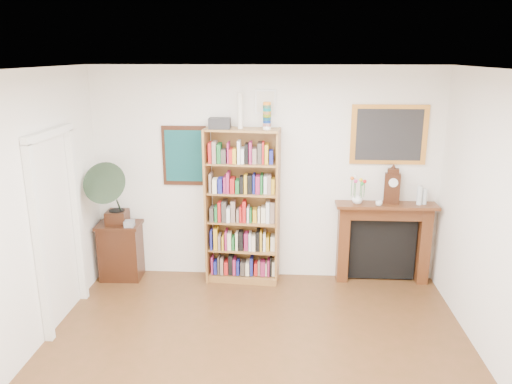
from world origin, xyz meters
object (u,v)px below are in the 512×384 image
gramophone (111,190)px  bottle_right (425,197)px  bookshelf (243,198)px  bottle_left (420,195)px  cd_stack (129,224)px  fireplace (383,236)px  mantel_clock (392,187)px  teacup (379,203)px  side_cabinet (121,251)px  flower_vase (357,198)px

gramophone → bottle_right: bearing=2.3°
bookshelf → bottle_left: bookshelf is taller
cd_stack → fireplace: bearing=4.1°
gramophone → bookshelf: bearing=4.4°
fireplace → bottle_left: size_ratio=5.36×
fireplace → mantel_clock: mantel_clock is taller
fireplace → bottle_left: (0.40, -0.05, 0.57)m
bookshelf → teacup: (1.72, -0.05, -0.02)m
side_cabinet → teacup: teacup is taller
fireplace → cd_stack: (-3.30, -0.24, 0.18)m
flower_vase → mantel_clock: bearing=7.4°
bookshelf → gramophone: bookshelf is taller
cd_stack → teacup: size_ratio=1.41×
cd_stack → flower_vase: flower_vase is taller
flower_vase → bottle_left: size_ratio=0.58×
cd_stack → mantel_clock: 3.40m
mantel_clock → bottle_left: (0.34, -0.04, -0.10)m
fireplace → bottle_left: bottle_left is taller
mantel_clock → flower_vase: size_ratio=3.24×
flower_vase → bottle_left: 0.78m
side_cabinet → bottle_right: 4.03m
flower_vase → cd_stack: bearing=-176.7°
side_cabinet → bottle_right: bearing=-0.3°
flower_vase → fireplace: bearing=10.5°
gramophone → bottle_left: 3.91m
bookshelf → cd_stack: (-1.46, -0.14, -0.33)m
fireplace → bottle_right: bearing=-4.8°
gramophone → cd_stack: (0.20, 0.00, -0.45)m
side_cabinet → fireplace: fireplace is taller
bookshelf → mantel_clock: bookshelf is taller
fireplace → gramophone: (-3.50, -0.24, 0.63)m
side_cabinet → mantel_clock: 3.66m
fireplace → flower_vase: (-0.38, -0.07, 0.52)m
bottle_left → side_cabinet: bearing=-178.9°
mantel_clock → cd_stack: bearing=-165.9°
gramophone → flower_vase: size_ratio=6.26×
side_cabinet → bottle_left: 3.96m
bottle_right → gramophone: bearing=-177.1°
side_cabinet → flower_vase: (3.10, 0.06, 0.77)m
fireplace → teacup: 0.52m
bottle_right → flower_vase: bearing=-177.7°
mantel_clock → teacup: bearing=-133.1°
side_cabinet → fireplace: (3.48, 0.13, 0.25)m
cd_stack → teacup: teacup is taller
side_cabinet → teacup: (3.36, -0.01, 0.73)m
mantel_clock → teacup: (-0.18, -0.13, -0.18)m
gramophone → bottle_right: gramophone is taller
gramophone → flower_vase: bearing=2.5°
teacup → bottle_left: 0.53m
mantel_clock → flower_vase: 0.46m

